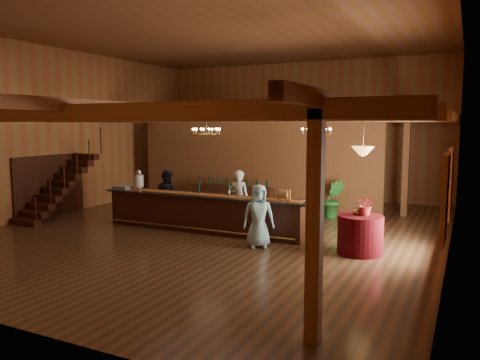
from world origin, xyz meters
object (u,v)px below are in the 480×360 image
at_px(chandelier_left, 206,131).
at_px(pendant_lamp, 363,151).
at_px(chandelier_right, 316,131).
at_px(tasting_bar, 203,213).
at_px(beverage_dispenser, 139,180).
at_px(backbar_shelf, 232,198).
at_px(bartender, 239,199).
at_px(staff_second, 167,196).
at_px(guest, 259,216).
at_px(round_table, 360,235).
at_px(floor_plant, 333,199).
at_px(raffle_drum, 284,194).

bearing_deg(chandelier_left, pendant_lamp, -12.00).
bearing_deg(chandelier_right, tasting_bar, -162.55).
distance_m(beverage_dispenser, chandelier_left, 2.57).
distance_m(backbar_shelf, chandelier_left, 3.62).
bearing_deg(bartender, staff_second, 3.47).
bearing_deg(guest, bartender, 99.96).
height_order(round_table, pendant_lamp, pendant_lamp).
xyz_separation_m(guest, floor_plant, (0.69, 4.36, -0.16)).
bearing_deg(bartender, backbar_shelf, -55.93).
height_order(round_table, chandelier_right, chandelier_right).
relative_size(tasting_bar, floor_plant, 5.05).
height_order(beverage_dispenser, guest, beverage_dispenser).
relative_size(raffle_drum, chandelier_left, 0.43).
bearing_deg(raffle_drum, floor_plant, 83.98).
relative_size(backbar_shelf, pendant_lamp, 3.34).
xyz_separation_m(chandelier_right, bartender, (-2.18, -0.21, -1.97)).
bearing_deg(round_table, staff_second, 169.80).
relative_size(tasting_bar, guest, 4.02).
height_order(tasting_bar, floor_plant, floor_plant).
relative_size(beverage_dispenser, round_table, 0.57).
relative_size(chandelier_left, chandelier_right, 1.00).
relative_size(raffle_drum, guest, 0.22).
relative_size(guest, floor_plant, 1.26).
distance_m(round_table, pendant_lamp, 1.95).
bearing_deg(round_table, bartender, 163.10).
bearing_deg(raffle_drum, backbar_shelf, 133.75).
distance_m(raffle_drum, chandelier_right, 1.94).
relative_size(tasting_bar, staff_second, 3.92).
distance_m(pendant_lamp, bartender, 4.15).
height_order(chandelier_right, bartender, chandelier_right).
distance_m(backbar_shelf, pendant_lamp, 6.67).
xyz_separation_m(chandelier_right, pendant_lamp, (1.50, -1.33, -0.42)).
relative_size(backbar_shelf, bartender, 1.77).
height_order(backbar_shelf, staff_second, staff_second).
height_order(raffle_drum, chandelier_left, chandelier_left).
bearing_deg(tasting_bar, bartender, 42.14).
distance_m(backbar_shelf, bartender, 3.00).
bearing_deg(floor_plant, raffle_drum, -96.02).
bearing_deg(bartender, round_table, 166.45).
distance_m(backbar_shelf, staff_second, 2.77).
bearing_deg(pendant_lamp, chandelier_right, 138.55).
bearing_deg(pendant_lamp, floor_plant, 113.38).
relative_size(tasting_bar, beverage_dispenser, 10.43).
bearing_deg(tasting_bar, staff_second, 156.84).
xyz_separation_m(backbar_shelf, floor_plant, (3.54, 0.17, 0.20)).
xyz_separation_m(beverage_dispenser, pendant_lamp, (6.71, -0.43, 1.07)).
bearing_deg(pendant_lamp, backbar_shelf, 144.78).
bearing_deg(round_table, chandelier_right, 138.55).
distance_m(chandelier_left, floor_plant, 4.69).
distance_m(tasting_bar, floor_plant, 4.46).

